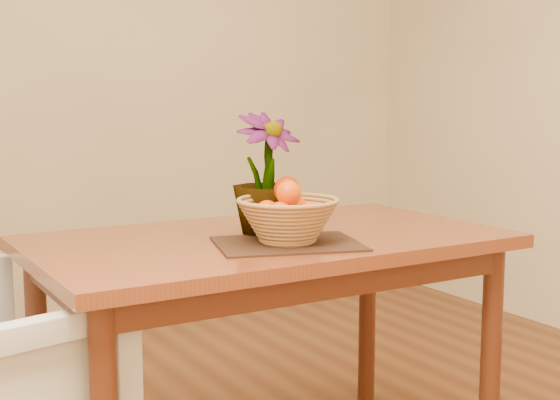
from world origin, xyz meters
TOP-DOWN VIEW (x-y plane):
  - wall_back at (0.00, 2.25)m, footprint 4.00×0.02m
  - table at (0.00, 0.30)m, footprint 1.40×0.80m
  - placemat at (-0.02, 0.14)m, footprint 0.47×0.40m
  - wicker_basket at (-0.02, 0.14)m, footprint 0.29×0.29m
  - orange_pile at (-0.02, 0.15)m, footprint 0.17×0.17m
  - potted_plant at (0.00, 0.31)m, footprint 0.24×0.24m

SIDE VIEW (x-z plane):
  - table at x=0.00m, z-range 0.29..1.04m
  - placemat at x=-0.02m, z-range 0.75..0.76m
  - wicker_basket at x=-0.02m, z-range 0.76..0.87m
  - orange_pile at x=-0.02m, z-range 0.80..0.93m
  - potted_plant at x=0.00m, z-range 0.75..1.12m
  - wall_back at x=0.00m, z-range 0.00..2.70m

